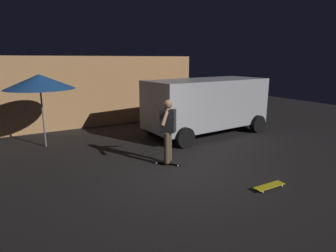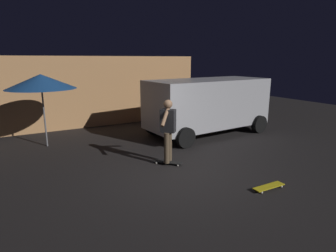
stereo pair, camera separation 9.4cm
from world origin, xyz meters
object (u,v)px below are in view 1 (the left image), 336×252
(skateboard_ridden, at_px, (168,162))
(skateboard_spare, at_px, (269,186))
(patio_umbrella, at_px, (39,82))
(parked_van, at_px, (207,103))
(skater, at_px, (168,126))

(skateboard_ridden, bearing_deg, skateboard_spare, -63.92)
(patio_umbrella, xyz_separation_m, skateboard_spare, (3.79, -5.71, -2.02))
(parked_van, distance_m, skateboard_ridden, 3.74)
(parked_van, distance_m, skater, 3.57)
(patio_umbrella, height_order, skater, patio_umbrella)
(skateboard_ridden, distance_m, skateboard_spare, 2.66)
(parked_van, relative_size, patio_umbrella, 2.05)
(patio_umbrella, relative_size, skateboard_ridden, 3.24)
(patio_umbrella, bearing_deg, skateboard_ridden, -51.77)
(skater, bearing_deg, skateboard_ridden, 75.96)
(skateboard_spare, bearing_deg, patio_umbrella, 123.55)
(patio_umbrella, xyz_separation_m, skateboard_ridden, (2.62, -3.33, -2.02))
(parked_van, distance_m, skateboard_spare, 4.94)
(parked_van, height_order, patio_umbrella, patio_umbrella)
(parked_van, bearing_deg, skateboard_ridden, -143.73)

